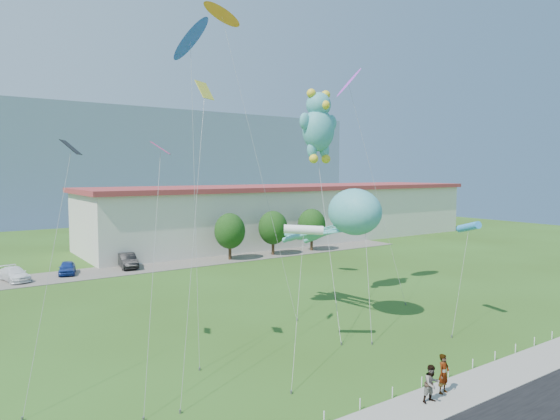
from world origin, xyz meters
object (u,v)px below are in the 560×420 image
at_px(warehouse, 292,212).
at_px(parked_car_white, 14,274).
at_px(pedestrian_left, 444,374).
at_px(pedestrian_right, 432,384).
at_px(octopus_kite, 345,219).
at_px(parked_car_blue, 67,268).
at_px(parked_car_black, 127,260).
at_px(teddy_bear_kite, 319,124).

xyz_separation_m(warehouse, parked_car_white, (-38.06, -8.61, -3.43)).
relative_size(warehouse, pedestrian_left, 33.73).
bearing_deg(warehouse, pedestrian_right, -119.16).
xyz_separation_m(parked_car_white, octopus_kite, (17.29, -26.43, 6.27)).
height_order(warehouse, parked_car_white, warehouse).
xyz_separation_m(pedestrian_left, parked_car_blue, (-8.49, 38.33, -0.31)).
xyz_separation_m(warehouse, parked_car_black, (-27.34, -8.11, -3.31)).
xyz_separation_m(pedestrian_left, teddy_bear_kite, (5.44, 15.97, 12.81)).
distance_m(parked_car_black, teddy_bear_kite, 27.03).
distance_m(warehouse, parked_car_blue, 34.48).
xyz_separation_m(warehouse, octopus_kite, (-20.77, -35.04, 2.84)).
relative_size(warehouse, teddy_bear_kite, 3.71).
bearing_deg(parked_car_blue, parked_car_white, -159.08).
bearing_deg(pedestrian_left, parked_car_white, 103.12).
bearing_deg(octopus_kite, parked_car_blue, 115.01).
distance_m(parked_car_white, parked_car_blue, 4.74).
xyz_separation_m(pedestrian_right, parked_car_black, (-1.27, 38.60, -0.12)).
bearing_deg(octopus_kite, warehouse, 59.34).
xyz_separation_m(parked_car_white, parked_car_blue, (4.71, 0.52, -0.01)).
bearing_deg(parked_car_white, pedestrian_right, -83.52).
bearing_deg(parked_car_blue, octopus_kite, -50.43).
bearing_deg(octopus_kite, parked_car_white, 123.18).
relative_size(warehouse, octopus_kite, 6.21).
bearing_deg(pedestrian_left, octopus_kite, 64.11).
bearing_deg(warehouse, parked_car_white, -167.25).
height_order(pedestrian_left, octopus_kite, octopus_kite).
distance_m(warehouse, parked_car_white, 39.17).
relative_size(pedestrian_left, parked_car_white, 0.41).
bearing_deg(parked_car_white, teddy_bear_kite, -60.51).
height_order(warehouse, pedestrian_left, warehouse).
bearing_deg(parked_car_black, octopus_kite, -69.24).
distance_m(octopus_kite, teddy_bear_kite, 8.36).
bearing_deg(octopus_kite, pedestrian_left, -109.77).
xyz_separation_m(warehouse, parked_car_blue, (-33.34, -8.08, -3.43)).
relative_size(warehouse, parked_car_black, 13.28).
height_order(pedestrian_left, pedestrian_right, pedestrian_left).
distance_m(pedestrian_right, parked_car_black, 38.62).
xyz_separation_m(parked_car_blue, parked_car_black, (6.01, -0.03, 0.13)).
relative_size(parked_car_blue, parked_car_black, 0.81).
bearing_deg(octopus_kite, pedestrian_right, -114.41).
xyz_separation_m(pedestrian_left, parked_car_white, (-13.20, 37.81, -0.31)).
bearing_deg(parked_car_black, parked_car_blue, -173.23).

